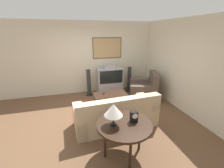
% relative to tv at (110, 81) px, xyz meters
% --- Properties ---
extents(ground_plane, '(12.00, 12.00, 0.00)m').
position_rel_tv_xyz_m(ground_plane, '(-0.83, -1.73, -0.52)').
color(ground_plane, brown).
extents(wall_back, '(12.00, 0.10, 2.70)m').
position_rel_tv_xyz_m(wall_back, '(-0.81, 0.40, 0.84)').
color(wall_back, beige).
rests_on(wall_back, ground_plane).
extents(wall_right, '(0.06, 12.00, 2.70)m').
position_rel_tv_xyz_m(wall_right, '(1.80, -1.73, 0.83)').
color(wall_right, beige).
rests_on(wall_right, ground_plane).
extents(area_rug, '(2.33, 1.49, 0.01)m').
position_rel_tv_xyz_m(area_rug, '(-0.32, -1.15, -0.51)').
color(area_rug, brown).
rests_on(area_rug, ground_plane).
extents(tv, '(0.97, 0.50, 1.09)m').
position_rel_tv_xyz_m(tv, '(0.00, 0.00, 0.00)').
color(tv, '#9E9EA3').
rests_on(tv, ground_plane).
extents(couch, '(2.10, 0.97, 0.87)m').
position_rel_tv_xyz_m(couch, '(-0.41, -2.20, -0.20)').
color(couch, '#CCB289').
rests_on(couch, ground_plane).
extents(armchair, '(1.19, 1.23, 0.95)m').
position_rel_tv_xyz_m(armchair, '(1.09, -0.78, -0.21)').
color(armchair, brown).
rests_on(armchair, ground_plane).
extents(coffee_table, '(1.07, 0.58, 0.42)m').
position_rel_tv_xyz_m(coffee_table, '(-0.27, -1.09, -0.14)').
color(coffee_table, black).
rests_on(coffee_table, ground_plane).
extents(console_table, '(1.03, 1.03, 0.72)m').
position_rel_tv_xyz_m(console_table, '(-0.55, -3.17, 0.14)').
color(console_table, black).
rests_on(console_table, ground_plane).
extents(table_lamp, '(0.33, 0.33, 0.41)m').
position_rel_tv_xyz_m(table_lamp, '(-0.76, -3.16, 0.51)').
color(table_lamp, black).
rests_on(table_lamp, console_table).
extents(mantel_clock, '(0.13, 0.10, 0.21)m').
position_rel_tv_xyz_m(mantel_clock, '(-0.37, -3.16, 0.32)').
color(mantel_clock, black).
rests_on(mantel_clock, console_table).
extents(remote, '(0.11, 0.16, 0.02)m').
position_rel_tv_xyz_m(remote, '(-0.46, -0.99, -0.08)').
color(remote, black).
rests_on(remote, coffee_table).
extents(speaker_tower_left, '(0.26, 0.26, 1.00)m').
position_rel_tv_xyz_m(speaker_tower_left, '(-0.81, -0.00, -0.04)').
color(speaker_tower_left, black).
rests_on(speaker_tower_left, ground_plane).
extents(speaker_tower_right, '(0.26, 0.26, 1.00)m').
position_rel_tv_xyz_m(speaker_tower_right, '(0.81, -0.00, -0.04)').
color(speaker_tower_right, black).
rests_on(speaker_tower_right, ground_plane).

